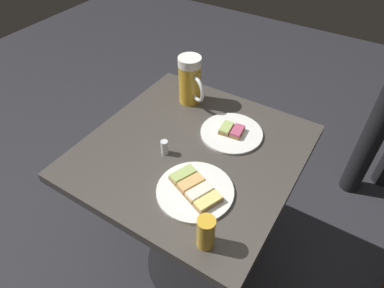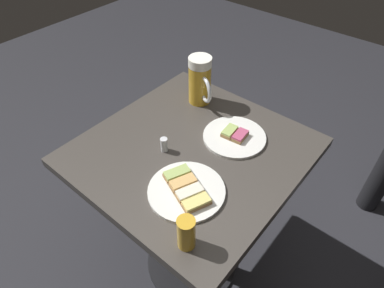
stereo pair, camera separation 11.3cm
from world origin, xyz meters
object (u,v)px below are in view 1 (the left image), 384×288
at_px(plate_near, 195,190).
at_px(beer_mug, 190,81).
at_px(salt_shaker, 165,147).
at_px(plate_far, 231,132).
at_px(beer_glass_small, 206,232).

distance_m(plate_near, beer_mug, 0.47).
distance_m(plate_near, salt_shaker, 0.20).
bearing_deg(beer_mug, plate_far, 68.15).
bearing_deg(salt_shaker, plate_near, 63.05).
bearing_deg(plate_far, plate_near, 5.51).
bearing_deg(salt_shaker, plate_far, 144.58).
bearing_deg(plate_near, beer_mug, -146.03).
xyz_separation_m(plate_near, plate_far, (-0.29, -0.03, -0.00)).
relative_size(plate_near, plate_far, 1.05).
height_order(beer_glass_small, salt_shaker, beer_glass_small).
relative_size(plate_far, salt_shaker, 4.26).
xyz_separation_m(beer_mug, salt_shaker, (0.30, 0.09, -0.07)).
height_order(beer_mug, salt_shaker, beer_mug).
relative_size(plate_far, beer_glass_small, 2.15).
height_order(plate_near, beer_glass_small, beer_glass_small).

